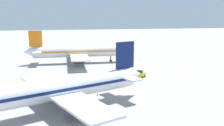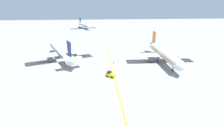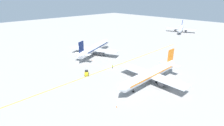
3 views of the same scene
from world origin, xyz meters
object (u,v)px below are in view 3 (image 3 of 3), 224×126
(airplane_adjacent_stand, at_px, (151,74))
(baggage_tug_white, at_px, (87,73))
(traffic_cone_near_nose, at_px, (92,60))
(traffic_cone_mid_apron, at_px, (117,107))
(airplane_distant_taxiing, at_px, (181,29))
(traffic_cone_by_wingtip, at_px, (85,73))
(ground_crew_worker, at_px, (112,66))
(airplane_at_gate, at_px, (95,48))

(airplane_adjacent_stand, xyz_separation_m, baggage_tug_white, (-22.80, -13.24, -2.81))
(traffic_cone_near_nose, height_order, traffic_cone_mid_apron, same)
(airplane_distant_taxiing, bearing_deg, airplane_adjacent_stand, -69.83)
(airplane_distant_taxiing, relative_size, traffic_cone_by_wingtip, 55.81)
(airplane_distant_taxiing, height_order, ground_crew_worker, airplane_distant_taxiing)
(airplane_at_gate, distance_m, baggage_tug_white, 27.87)
(airplane_at_gate, height_order, traffic_cone_mid_apron, airplane_at_gate)
(traffic_cone_by_wingtip, bearing_deg, ground_crew_worker, 73.48)
(airplane_adjacent_stand, relative_size, traffic_cone_mid_apron, 64.43)
(ground_crew_worker, relative_size, traffic_cone_mid_apron, 3.05)
(baggage_tug_white, relative_size, traffic_cone_near_nose, 5.99)
(ground_crew_worker, height_order, traffic_cone_near_nose, ground_crew_worker)
(airplane_at_gate, distance_m, airplane_adjacent_stand, 42.62)
(airplane_distant_taxiing, height_order, baggage_tug_white, airplane_distant_taxiing)
(airplane_at_gate, distance_m, traffic_cone_mid_apron, 51.96)
(traffic_cone_by_wingtip, bearing_deg, baggage_tug_white, -1.23)
(airplane_adjacent_stand, xyz_separation_m, traffic_cone_by_wingtip, (-24.25, -13.21, -3.43))
(traffic_cone_mid_apron, bearing_deg, baggage_tug_white, 163.71)
(airplane_adjacent_stand, bearing_deg, traffic_cone_mid_apron, -84.24)
(baggage_tug_white, relative_size, traffic_cone_mid_apron, 5.99)
(airplane_distant_taxiing, height_order, traffic_cone_near_nose, airplane_distant_taxiing)
(baggage_tug_white, bearing_deg, airplane_distant_taxiing, 97.53)
(airplane_distant_taxiing, distance_m, ground_crew_worker, 106.30)
(traffic_cone_near_nose, bearing_deg, airplane_at_gate, 133.39)
(airplane_adjacent_stand, bearing_deg, airplane_distant_taxiing, 110.17)
(ground_crew_worker, distance_m, traffic_cone_near_nose, 14.70)
(airplane_adjacent_stand, xyz_separation_m, airplane_distant_taxiing, (-38.35, 104.41, -0.37))
(ground_crew_worker, relative_size, traffic_cone_by_wingtip, 3.05)
(airplane_at_gate, relative_size, traffic_cone_near_nose, 61.37)
(traffic_cone_near_nose, relative_size, traffic_cone_mid_apron, 1.00)
(traffic_cone_mid_apron, xyz_separation_m, traffic_cone_by_wingtip, (-26.32, 7.30, 0.00))
(traffic_cone_mid_apron, bearing_deg, airplane_at_gate, 148.38)
(airplane_adjacent_stand, bearing_deg, baggage_tug_white, -149.86)
(airplane_distant_taxiing, distance_m, traffic_cone_by_wingtip, 118.50)
(airplane_at_gate, xyz_separation_m, traffic_cone_mid_apron, (44.16, -27.18, -3.43))
(airplane_adjacent_stand, bearing_deg, airplane_at_gate, 170.98)
(airplane_at_gate, bearing_deg, traffic_cone_by_wingtip, -48.11)
(airplane_distant_taxiing, distance_m, traffic_cone_near_nose, 105.20)
(traffic_cone_near_nose, bearing_deg, traffic_cone_by_wingtip, -49.02)
(airplane_at_gate, distance_m, airplane_distant_taxiing, 97.80)
(airplane_adjacent_stand, relative_size, traffic_cone_by_wingtip, 64.43)
(traffic_cone_near_nose, bearing_deg, airplane_adjacent_stand, 1.14)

